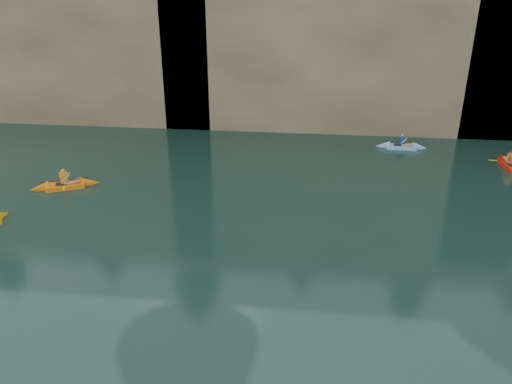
# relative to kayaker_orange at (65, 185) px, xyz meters

# --- Properties ---
(ground) EXTENTS (160.00, 160.00, 0.00)m
(ground) POSITION_rel_kayaker_orange_xyz_m (12.03, -10.86, -0.15)
(ground) COLOR black
(ground) RESTS_ON ground
(cliff) EXTENTS (70.00, 16.00, 12.00)m
(cliff) POSITION_rel_kayaker_orange_xyz_m (12.03, 19.14, 5.85)
(cliff) COLOR tan
(cliff) RESTS_ON ground
(cliff_slab_west) EXTENTS (26.00, 2.40, 10.56)m
(cliff_slab_west) POSITION_rel_kayaker_orange_xyz_m (-7.97, 11.74, 5.13)
(cliff_slab_west) COLOR tan
(cliff_slab_west) RESTS_ON ground
(cliff_slab_center) EXTENTS (24.00, 2.40, 11.40)m
(cliff_slab_center) POSITION_rel_kayaker_orange_xyz_m (14.03, 11.74, 5.55)
(cliff_slab_center) COLOR tan
(cliff_slab_center) RESTS_ON ground
(sea_cave_west) EXTENTS (4.50, 1.00, 4.00)m
(sea_cave_west) POSITION_rel_kayaker_orange_xyz_m (-5.97, 11.09, 1.85)
(sea_cave_west) COLOR black
(sea_cave_west) RESTS_ON ground
(sea_cave_center) EXTENTS (3.50, 1.00, 3.20)m
(sea_cave_center) POSITION_rel_kayaker_orange_xyz_m (8.03, 11.09, 1.45)
(sea_cave_center) COLOR black
(sea_cave_center) RESTS_ON ground
(sea_cave_east) EXTENTS (5.00, 1.00, 4.50)m
(sea_cave_east) POSITION_rel_kayaker_orange_xyz_m (22.03, 11.09, 2.10)
(sea_cave_east) COLOR black
(sea_cave_east) RESTS_ON ground
(kayaker_orange) EXTENTS (3.24, 2.23, 1.23)m
(kayaker_orange) POSITION_rel_kayaker_orange_xyz_m (0.00, 0.00, 0.00)
(kayaker_orange) COLOR orange
(kayaker_orange) RESTS_ON ground
(kayaker_red_far) EXTENTS (2.45, 3.41, 1.25)m
(kayaker_red_far) POSITION_rel_kayaker_orange_xyz_m (22.60, 5.48, 0.00)
(kayaker_red_far) COLOR red
(kayaker_red_far) RESTS_ON ground
(kayaker_ltblue_mid) EXTENTS (3.03, 2.28, 1.15)m
(kayaker_ltblue_mid) POSITION_rel_kayaker_orange_xyz_m (17.18, 8.14, -0.01)
(kayaker_ltblue_mid) COLOR #94C3F9
(kayaker_ltblue_mid) RESTS_ON ground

